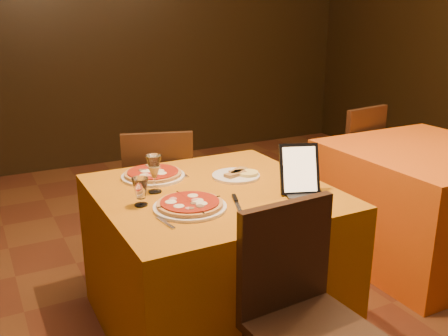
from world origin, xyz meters
name	(u,v)px	position (x,y,z in m)	size (l,w,h in m)	color
wall_back	(93,31)	(0.00, 3.50, 1.40)	(6.00, 0.01, 2.80)	black
main_table	(214,258)	(-0.23, 0.32, 0.38)	(1.10, 1.10, 0.75)	#B3660B
side_table	(423,203)	(1.34, 0.36, 0.38)	(1.10, 1.10, 0.75)	#D6550D
chair_main_near	(314,333)	(-0.23, -0.52, 0.46)	(0.47, 0.47, 0.91)	black
chair_main_far	(158,195)	(-0.23, 1.12, 0.46)	(0.41, 0.41, 0.91)	black
chair_side_far	(343,161)	(1.34, 1.16, 0.46)	(0.40, 0.40, 0.91)	black
pizza_near	(190,205)	(-0.43, 0.14, 0.77)	(0.33, 0.33, 0.03)	white
pizza_far	(153,175)	(-0.43, 0.63, 0.77)	(0.33, 0.33, 0.03)	white
cutlet_dish	(236,175)	(-0.04, 0.43, 0.76)	(0.25, 0.25, 0.03)	white
wine_glass	(154,174)	(-0.50, 0.41, 0.84)	(0.07, 0.07, 0.19)	#E4CD82
water_glass	(141,192)	(-0.61, 0.28, 0.81)	(0.06, 0.06, 0.13)	silver
tablet	(299,169)	(0.12, 0.09, 0.87)	(0.19, 0.02, 0.24)	black
knife	(238,206)	(-0.23, 0.06, 0.75)	(0.23, 0.02, 0.01)	silver
fork_near	(165,223)	(-0.59, 0.04, 0.75)	(0.14, 0.02, 0.01)	silver
fork_far	(182,173)	(-0.27, 0.62, 0.75)	(0.14, 0.02, 0.01)	silver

